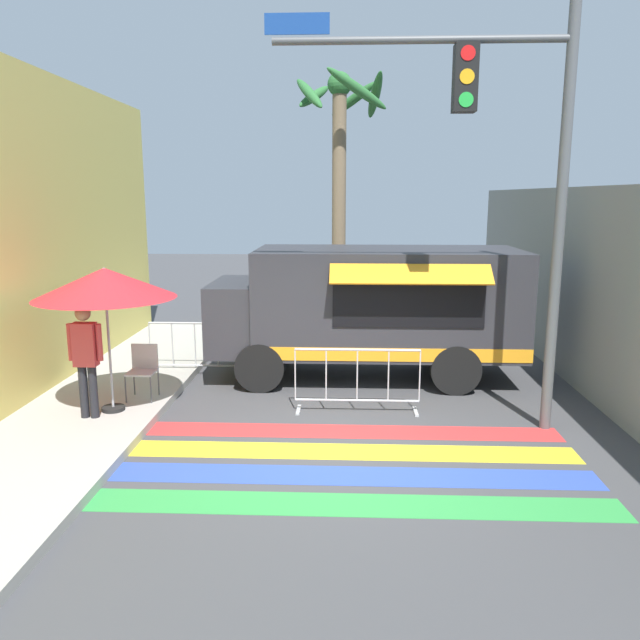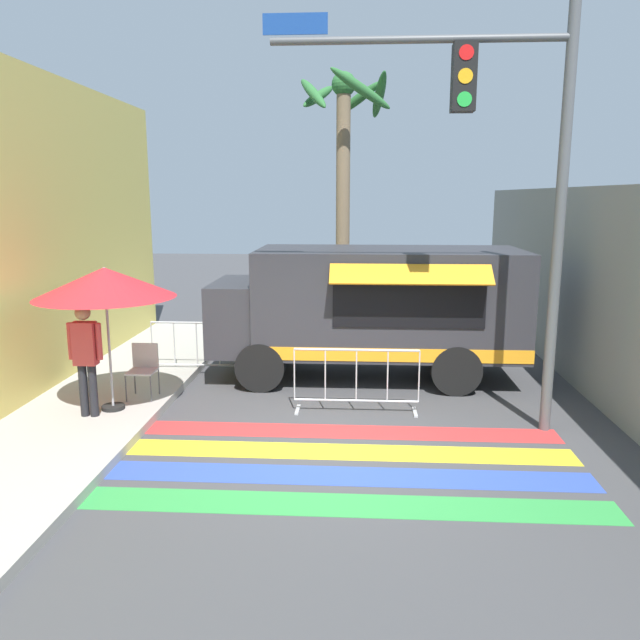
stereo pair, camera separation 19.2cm
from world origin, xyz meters
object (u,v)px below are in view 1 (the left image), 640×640
patio_umbrella (105,284)px  folding_chair (143,366)px  barricade_front (357,381)px  palm_tree (340,157)px  traffic_signal_pole (506,151)px  food_truck (364,304)px  vendor_person (86,354)px  barricade_side (195,349)px

patio_umbrella → folding_chair: (0.29, 0.68, -1.49)m
barricade_front → palm_tree: bearing=93.3°
traffic_signal_pole → palm_tree: bearing=109.1°
food_truck → folding_chair: size_ratio=6.51×
vendor_person → palm_tree: bearing=53.9°
food_truck → palm_tree: 5.27m
folding_chair → barricade_front: (3.59, -0.19, -0.15)m
folding_chair → vendor_person: size_ratio=0.52×
patio_umbrella → palm_tree: (3.51, 6.83, 2.29)m
patio_umbrella → barricade_side: (0.72, 2.52, -1.65)m
traffic_signal_pole → vendor_person: (-6.16, -0.20, -2.97)m
food_truck → patio_umbrella: food_truck is taller
palm_tree → patio_umbrella: bearing=-117.2°
traffic_signal_pole → vendor_person: 6.84m
barricade_front → barricade_side: 3.75m
traffic_signal_pole → vendor_person: bearing=-178.1°
patio_umbrella → barricade_front: patio_umbrella is taller
traffic_signal_pole → vendor_person: size_ratio=3.52×
folding_chair → vendor_person: bearing=-96.3°
food_truck → barricade_side: food_truck is taller
traffic_signal_pole → patio_umbrella: (-5.92, 0.13, -1.94)m
barricade_side → palm_tree: bearing=57.1°
patio_umbrella → barricade_front: (3.88, 0.50, -1.64)m
traffic_signal_pole → patio_umbrella: traffic_signal_pole is taller
folding_chair → barricade_side: (0.43, 1.84, -0.16)m
food_truck → folding_chair: food_truck is taller
food_truck → traffic_signal_pole: (1.89, -2.65, 2.66)m
traffic_signal_pole → barricade_side: size_ratio=3.35×
patio_umbrella → folding_chair: 1.66m
barricade_side → palm_tree: 6.47m
barricade_front → barricade_side: bearing=147.3°
folding_chair → palm_tree: palm_tree is taller
barricade_front → folding_chair: bearing=177.1°
food_truck → patio_umbrella: size_ratio=2.57×
barricade_front → barricade_side: (-3.16, 2.02, -0.01)m
vendor_person → barricade_front: (4.12, 0.82, -0.61)m
traffic_signal_pole → barricade_side: (-5.20, 2.65, -3.59)m
folding_chair → palm_tree: (3.22, 6.15, 3.78)m
food_truck → vendor_person: bearing=-146.2°
folding_chair → palm_tree: size_ratio=0.14×
folding_chair → vendor_person: vendor_person is taller
folding_chair → barricade_side: size_ratio=0.49×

